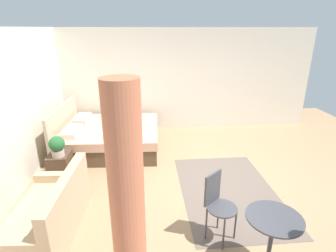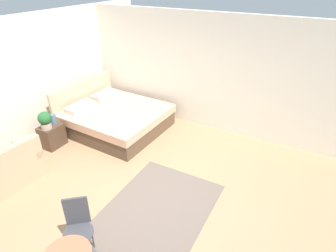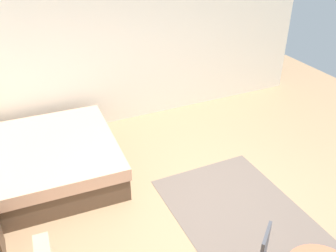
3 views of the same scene
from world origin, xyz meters
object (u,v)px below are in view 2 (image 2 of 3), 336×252
Objects in this scene: nightstand at (52,136)px; vase at (53,119)px; potted_plant at (45,120)px; cafe_chair_near_window at (78,224)px; bed at (115,118)px.

vase reaches higher than nightstand.
vase is at bearing -0.49° from nightstand.
nightstand is 2.24× the size of vase.
cafe_chair_near_window is at bearing -123.21° from potted_plant.
bed is at bearing -29.92° from nightstand.
cafe_chair_near_window reaches higher than vase.
vase is at bearing 7.12° from potted_plant.
vase is at bearing 147.64° from bed.
nightstand is 3.07m from cafe_chair_near_window.
bed is 2.41× the size of cafe_chair_near_window.
potted_plant is at bearing -164.09° from nightstand.
vase is 0.24× the size of cafe_chair_near_window.
cafe_chair_near_window reaches higher than potted_plant.
nightstand is at bearing 179.51° from vase.
bed is at bearing 30.48° from cafe_chair_near_window.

